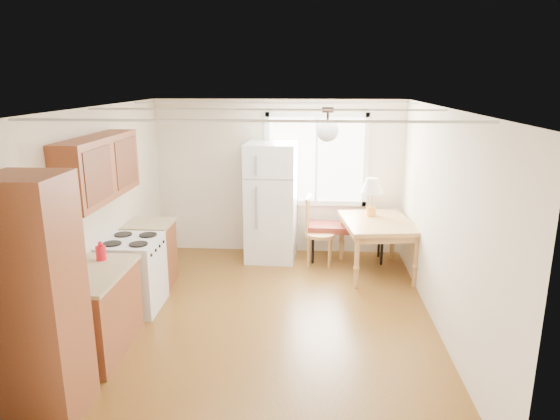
# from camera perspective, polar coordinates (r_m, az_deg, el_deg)

# --- Properties ---
(room_shell) EXTENTS (4.60, 5.60, 2.62)m
(room_shell) POSITION_cam_1_polar(r_m,az_deg,el_deg) (5.72, -1.71, -1.05)
(room_shell) COLOR #523110
(room_shell) RESTS_ON ground
(kitchen_run) EXTENTS (0.65, 3.40, 2.20)m
(kitchen_run) POSITION_cam_1_polar(r_m,az_deg,el_deg) (5.68, -19.91, -6.42)
(kitchen_run) COLOR brown
(kitchen_run) RESTS_ON ground
(window_unit) EXTENTS (1.64, 0.05, 1.51)m
(window_unit) POSITION_cam_1_polar(r_m,az_deg,el_deg) (8.05, 4.17, 5.75)
(window_unit) COLOR white
(window_unit) RESTS_ON room_shell
(pendant_light) EXTENTS (0.26, 0.26, 0.40)m
(pendant_light) POSITION_cam_1_polar(r_m,az_deg,el_deg) (5.91, 5.44, 9.15)
(pendant_light) COLOR black
(pendant_light) RESTS_ON room_shell
(refrigerator) EXTENTS (0.80, 0.81, 1.86)m
(refrigerator) POSITION_cam_1_polar(r_m,az_deg,el_deg) (7.85, -1.01, 0.93)
(refrigerator) COLOR white
(refrigerator) RESTS_ON ground
(bench) EXTENTS (1.29, 0.52, 0.59)m
(bench) POSITION_cam_1_polar(r_m,az_deg,el_deg) (7.92, 7.68, -2.12)
(bench) COLOR maroon
(bench) RESTS_ON ground
(dining_table) EXTENTS (1.11, 1.39, 0.80)m
(dining_table) POSITION_cam_1_polar(r_m,az_deg,el_deg) (7.45, 11.05, -1.95)
(dining_table) COLOR #A6773F
(dining_table) RESTS_ON ground
(chair) EXTENTS (0.48, 0.47, 1.07)m
(chair) POSITION_cam_1_polar(r_m,az_deg,el_deg) (7.71, 3.86, -1.78)
(chair) COLOR #A6773F
(chair) RESTS_ON ground
(table_lamp) EXTENTS (0.33, 0.33, 0.58)m
(table_lamp) POSITION_cam_1_polar(r_m,az_deg,el_deg) (7.57, 10.47, 2.44)
(table_lamp) COLOR gold
(table_lamp) RESTS_ON dining_table
(coffee_maker) EXTENTS (0.21, 0.27, 0.38)m
(coffee_maker) POSITION_cam_1_polar(r_m,az_deg,el_deg) (5.06, -23.09, -6.94)
(coffee_maker) COLOR black
(coffee_maker) RESTS_ON kitchen_run
(kettle) EXTENTS (0.11, 0.11, 0.21)m
(kettle) POSITION_cam_1_polar(r_m,az_deg,el_deg) (5.76, -19.79, -4.57)
(kettle) COLOR red
(kettle) RESTS_ON kitchen_run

